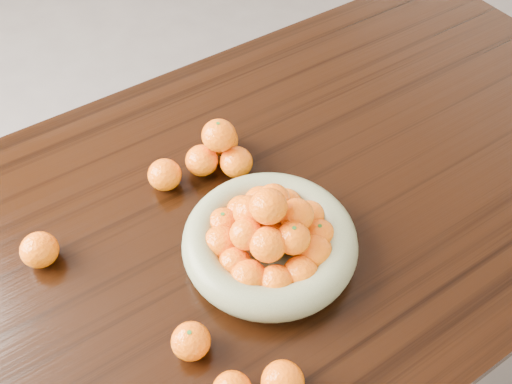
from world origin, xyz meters
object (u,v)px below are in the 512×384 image
orange_pyramid (220,149)px  loose_orange_0 (191,341)px  fruit_bowl (270,239)px  dining_table (256,235)px

orange_pyramid → loose_orange_0: bearing=-127.7°
fruit_bowl → loose_orange_0: 0.24m
dining_table → loose_orange_0: (-0.26, -0.20, 0.12)m
fruit_bowl → loose_orange_0: bearing=-157.9°
loose_orange_0 → orange_pyramid: bearing=52.3°
dining_table → orange_pyramid: size_ratio=13.93×
fruit_bowl → orange_pyramid: bearing=80.3°
dining_table → loose_orange_0: size_ratio=29.98×
dining_table → orange_pyramid: (0.00, 0.15, 0.14)m
loose_orange_0 → fruit_bowl: bearing=22.1°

